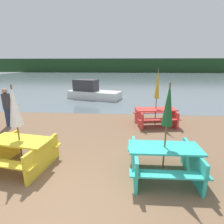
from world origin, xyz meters
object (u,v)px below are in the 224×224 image
(umbrella_white, at_px, (14,106))
(person, at_px, (7,107))
(picnic_table_red, at_px, (155,115))
(boat, at_px, (92,92))
(picnic_table_teal, at_px, (164,159))
(picnic_table_yellow, at_px, (21,151))
(umbrella_darkgreen, at_px, (168,106))
(umbrella_gold, at_px, (157,84))

(umbrella_white, xyz_separation_m, person, (-2.33, 2.98, -0.82))
(picnic_table_red, xyz_separation_m, boat, (-3.91, 5.84, 0.07))
(picnic_table_teal, xyz_separation_m, picnic_table_red, (0.43, 3.73, -0.02))
(picnic_table_yellow, bearing_deg, picnic_table_red, 41.59)
(picnic_table_teal, relative_size, boat, 0.39)
(person, bearing_deg, boat, 69.15)
(umbrella_darkgreen, bearing_deg, picnic_table_red, 83.45)
(umbrella_gold, bearing_deg, picnic_table_red, -116.57)
(picnic_table_teal, xyz_separation_m, umbrella_white, (-3.60, 0.16, 1.18))
(picnic_table_yellow, height_order, boat, boat)
(boat, distance_m, person, 6.89)
(picnic_table_yellow, bearing_deg, umbrella_white, -90.00)
(picnic_table_red, bearing_deg, boat, 123.80)
(picnic_table_yellow, relative_size, umbrella_darkgreen, 0.77)
(picnic_table_red, distance_m, boat, 7.02)
(umbrella_gold, distance_m, boat, 7.14)
(umbrella_white, height_order, boat, umbrella_white)
(boat, bearing_deg, umbrella_darkgreen, -53.04)
(umbrella_darkgreen, relative_size, boat, 0.53)
(umbrella_darkgreen, relative_size, umbrella_gold, 0.92)
(boat, bearing_deg, picnic_table_red, -39.21)
(umbrella_gold, bearing_deg, umbrella_white, -138.41)
(umbrella_darkgreen, xyz_separation_m, person, (-5.93, 3.14, -0.93))
(picnic_table_red, xyz_separation_m, umbrella_gold, (0.00, 0.00, 1.35))
(boat, height_order, person, person)
(picnic_table_teal, height_order, picnic_table_yellow, picnic_table_teal)
(umbrella_gold, bearing_deg, person, -174.65)
(picnic_table_red, relative_size, umbrella_darkgreen, 0.86)
(picnic_table_teal, height_order, person, person)
(boat, xyz_separation_m, person, (-2.45, -6.43, 0.31))
(picnic_table_red, distance_m, umbrella_white, 5.51)
(picnic_table_teal, relative_size, umbrella_gold, 0.68)
(picnic_table_yellow, distance_m, umbrella_gold, 5.55)
(picnic_table_teal, height_order, umbrella_darkgreen, umbrella_darkgreen)
(picnic_table_red, xyz_separation_m, person, (-6.36, -0.60, 0.38))
(umbrella_gold, bearing_deg, boat, 123.80)
(umbrella_gold, xyz_separation_m, person, (-6.36, -0.60, -0.97))
(umbrella_darkgreen, relative_size, person, 1.38)
(picnic_table_yellow, height_order, umbrella_gold, umbrella_gold)
(picnic_table_teal, distance_m, boat, 10.18)
(picnic_table_red, height_order, umbrella_darkgreen, umbrella_darkgreen)
(picnic_table_red, height_order, umbrella_white, umbrella_white)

